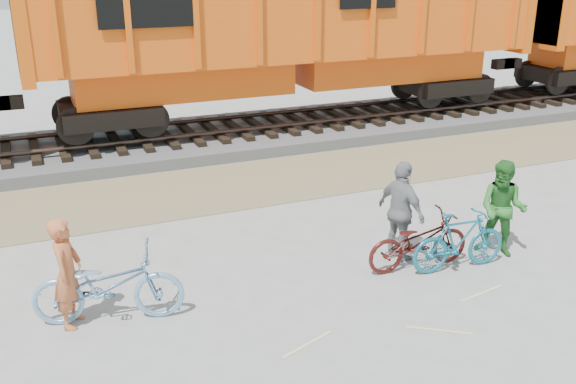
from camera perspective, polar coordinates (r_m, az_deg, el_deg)
name	(u,v)px	position (r m, az deg, el deg)	size (l,w,h in m)	color
ground	(346,301)	(9.70, 5.20, -9.64)	(120.00, 120.00, 0.00)	#9E9E99
gravel_strip	(231,185)	(14.32, -5.13, 0.59)	(120.00, 3.00, 0.02)	#8A7E56
ballast_bed	(190,140)	(17.50, -8.73, 4.59)	(120.00, 4.00, 0.30)	slate
track	(189,128)	(17.41, -8.79, 5.61)	(120.00, 2.60, 0.24)	black
hopper_car_center	(293,26)	(17.92, 0.42, 14.50)	(14.00, 3.13, 4.65)	black
bicycle_blue	(108,285)	(9.29, -15.71, -8.01)	(0.72, 2.07, 1.09)	#75A7CC
bicycle_teal	(459,241)	(10.72, 14.98, -4.23)	(0.47, 1.67, 1.00)	#176983
bicycle_maroon	(418,241)	(10.63, 11.51, -4.32)	(0.63, 1.79, 0.94)	#461310
person_solo	(67,273)	(9.23, -19.02, -6.82)	(0.58, 0.38, 1.58)	#C36236
person_man	(503,209)	(11.34, 18.54, -1.43)	(0.81, 0.63, 1.66)	#2A6F28
person_woman	(401,212)	(10.73, 10.03, -1.73)	(1.00, 0.42, 1.71)	gray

